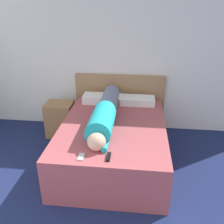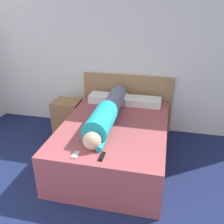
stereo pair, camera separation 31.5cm
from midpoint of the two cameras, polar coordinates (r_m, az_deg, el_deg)
The scene contains 9 objects.
wall_back at distance 4.22m, azimuth -3.14°, elevation 13.06°, with size 5.77×0.06×2.60m.
bed at distance 3.53m, azimuth -2.31°, elevation -7.07°, with size 1.41×1.91×0.58m.
headboard at distance 4.36m, azimuth -0.32°, elevation 2.32°, with size 1.53×0.04×0.98m.
nightstand at distance 4.31m, azimuth -13.80°, elevation -1.62°, with size 0.44×0.37×0.58m.
person_lying at distance 3.38m, azimuth -4.30°, elevation -0.42°, with size 0.30×1.65×0.30m.
pillow_near_headboard at distance 4.09m, azimuth -4.57°, elevation 3.02°, with size 0.60×0.28×0.13m.
pillow_second at distance 4.03m, azimuth 3.47°, elevation 2.61°, with size 0.57×0.28×0.11m.
tv_remote at distance 2.72m, azimuth -4.16°, elevation -10.28°, with size 0.04×0.15×0.02m.
cell_phone at distance 2.77m, azimuth -10.39°, elevation -10.13°, with size 0.06×0.13×0.01m.
Camera 1 is at (0.53, -0.11, 2.14)m, focal length 40.00 mm.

